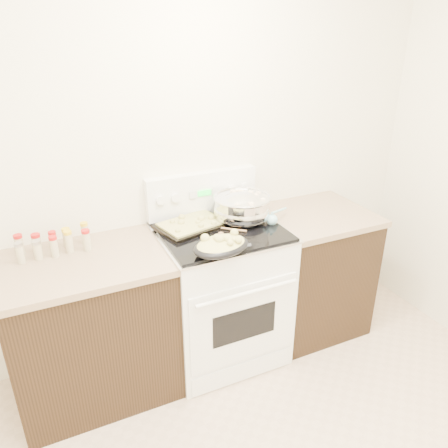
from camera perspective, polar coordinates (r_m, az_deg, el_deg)
room_shell at (r=1.12m, az=13.53°, el=3.15°), size 4.10×3.60×2.75m
counter_left at (r=2.78m, az=-16.69°, el=-12.74°), size 0.93×0.67×0.92m
counter_right at (r=3.27m, az=11.27°, el=-5.94°), size 0.73×0.67×0.92m
kitchen_range at (r=2.93m, az=-0.46°, el=-8.70°), size 0.78×0.73×1.22m
mixing_bowl at (r=2.80m, az=2.37°, el=2.08°), size 0.44×0.44×0.22m
roasting_pan at (r=2.41m, az=-0.37°, el=-2.77°), size 0.37×0.29×0.11m
baking_sheet at (r=2.74m, az=-4.17°, el=-0.01°), size 0.48×0.39×0.06m
wooden_spoon at (r=2.63m, az=-0.07°, el=-1.19°), size 0.20×0.18×0.04m
blue_ladle at (r=2.80m, az=6.41°, el=0.72°), size 0.23×0.17×0.09m
spice_jars at (r=2.64m, az=-21.40°, el=-2.29°), size 0.40×0.15×0.13m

